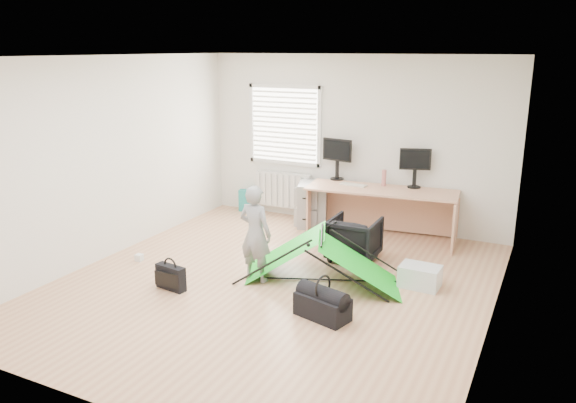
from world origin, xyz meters
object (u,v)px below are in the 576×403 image
at_px(kite, 322,258).
at_px(office_chair, 354,239).
at_px(filing_cabinet, 313,204).
at_px(thermos, 384,178).
at_px(monitor_right, 415,173).
at_px(laptop_bag, 171,277).
at_px(person, 255,233).
at_px(duffel_bag, 323,307).
at_px(desk, 380,213).
at_px(monitor_left, 337,165).
at_px(storage_crate, 420,276).

bearing_deg(kite, office_chair, 60.82).
height_order(filing_cabinet, kite, filing_cabinet).
relative_size(filing_cabinet, thermos, 2.83).
relative_size(filing_cabinet, monitor_right, 1.53).
bearing_deg(laptop_bag, person, 50.53).
height_order(thermos, duffel_bag, thermos).
height_order(desk, duffel_bag, desk).
relative_size(desk, monitor_left, 4.42).
relative_size(desk, monitor_right, 4.85).
distance_m(desk, duffel_bag, 2.83).
bearing_deg(monitor_left, kite, -63.42).
xyz_separation_m(monitor_right, office_chair, (-0.45, -1.34, -0.68)).
bearing_deg(monitor_left, filing_cabinet, -143.99).
xyz_separation_m(desk, duffel_bag, (0.24, -2.81, -0.25)).
distance_m(office_chair, person, 1.50).
relative_size(desk, filing_cabinet, 3.16).
xyz_separation_m(desk, filing_cabinet, (-1.16, 0.13, -0.03)).
height_order(monitor_left, kite, monitor_left).
height_order(desk, storage_crate, desk).
relative_size(monitor_left, person, 0.42).
relative_size(filing_cabinet, storage_crate, 1.49).
distance_m(office_chair, duffel_bag, 1.81).
bearing_deg(monitor_left, storage_crate, -35.93).
bearing_deg(kite, person, -178.02).
height_order(filing_cabinet, duffel_bag, filing_cabinet).
bearing_deg(laptop_bag, monitor_left, 84.00).
relative_size(monitor_left, thermos, 2.02).
xyz_separation_m(desk, kite, (-0.15, -1.91, -0.08)).
relative_size(desk, person, 1.84).
height_order(office_chair, duffel_bag, office_chair).
xyz_separation_m(thermos, duffel_bag, (0.28, -3.03, -0.76)).
distance_m(filing_cabinet, thermos, 1.25).
distance_m(monitor_right, duffel_bag, 3.23).
height_order(monitor_right, person, person).
bearing_deg(kite, filing_cabinet, 94.41).
xyz_separation_m(laptop_bag, duffel_bag, (1.91, 0.12, -0.02)).
distance_m(monitor_left, duffel_bag, 3.40).
height_order(monitor_right, thermos, monitor_right).
bearing_deg(monitor_right, duffel_bag, -111.39).
distance_m(kite, duffel_bag, 1.00).
height_order(monitor_right, storage_crate, monitor_right).
height_order(office_chair, kite, kite).
bearing_deg(thermos, office_chair, -90.39).
height_order(desk, monitor_left, monitor_left).
bearing_deg(desk, filing_cabinet, 167.44).
xyz_separation_m(kite, duffel_bag, (0.40, -0.90, -0.17)).
relative_size(office_chair, storage_crate, 1.38).
xyz_separation_m(storage_crate, duffel_bag, (-0.74, -1.27, -0.00)).
height_order(filing_cabinet, office_chair, filing_cabinet).
height_order(monitor_right, duffel_bag, monitor_right).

